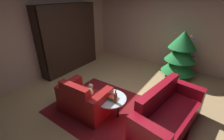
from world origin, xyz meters
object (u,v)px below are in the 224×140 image
at_px(bottle_on_table, 116,98).
at_px(decorated_tree, 181,54).
at_px(bookshelf_unit, 73,38).
at_px(armchair_red, 84,101).
at_px(couch_red, 167,115).
at_px(coffee_table, 111,100).
at_px(book_stack_on_table, 110,97).

xyz_separation_m(bottle_on_table, decorated_tree, (0.54, 2.71, 0.19)).
relative_size(bookshelf_unit, decorated_tree, 1.47).
xyz_separation_m(armchair_red, decorated_tree, (1.24, 2.89, 0.45)).
bearing_deg(bookshelf_unit, couch_red, -15.17).
height_order(coffee_table, decorated_tree, decorated_tree).
relative_size(couch_red, decorated_tree, 1.27).
xyz_separation_m(book_stack_on_table, decorated_tree, (0.70, 2.66, 0.27)).
bearing_deg(bookshelf_unit, armchair_red, -38.78).
relative_size(armchair_red, bottle_on_table, 3.76).
height_order(armchair_red, decorated_tree, decorated_tree).
xyz_separation_m(couch_red, bottle_on_table, (-0.92, -0.41, 0.26)).
distance_m(armchair_red, decorated_tree, 3.18).
bearing_deg(coffee_table, couch_red, 17.52).
bearing_deg(decorated_tree, armchair_red, -113.22).
bearing_deg(bottle_on_table, decorated_tree, 78.78).
xyz_separation_m(bookshelf_unit, couch_red, (3.55, -0.96, -0.76)).
height_order(bookshelf_unit, bottle_on_table, bookshelf_unit).
bearing_deg(bottle_on_table, book_stack_on_table, 162.09).
bearing_deg(armchair_red, coffee_table, 24.64).
distance_m(armchair_red, coffee_table, 0.59).
bearing_deg(couch_red, bottle_on_table, -155.82).
bearing_deg(couch_red, decorated_tree, 99.39).
relative_size(coffee_table, bottle_on_table, 2.29).
bearing_deg(armchair_red, couch_red, 19.93).
distance_m(armchair_red, couch_red, 1.72).
xyz_separation_m(bookshelf_unit, armchair_red, (1.93, -1.55, -0.75)).
xyz_separation_m(armchair_red, bottle_on_table, (0.70, 0.17, 0.26)).
xyz_separation_m(bookshelf_unit, bottle_on_table, (2.63, -1.37, -0.49)).
bearing_deg(coffee_table, armchair_red, -155.36).
bearing_deg(armchair_red, book_stack_on_table, 22.68).
height_order(armchair_red, coffee_table, armchair_red).
relative_size(coffee_table, decorated_tree, 0.46).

